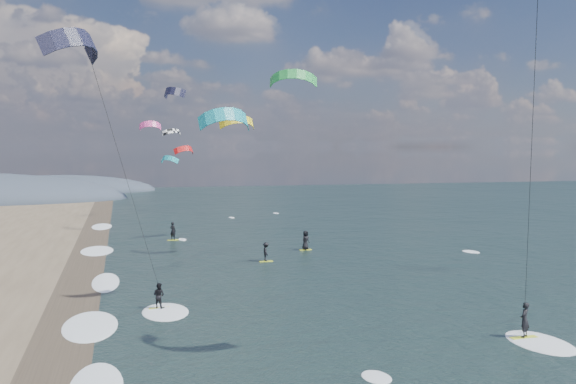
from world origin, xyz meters
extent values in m
cube|color=#382D23|center=(-12.00, 10.00, 0.00)|extent=(3.00, 240.00, 0.00)
ellipsoid|color=#3D4756|center=(-22.00, 120.00, 0.00)|extent=(40.00, 18.00, 7.00)
cube|color=#D0E127|center=(9.66, 7.45, 0.03)|extent=(1.39, 0.42, 0.06)
imported|color=black|center=(9.66, 7.45, 0.92)|extent=(0.74, 0.71, 1.71)
ellipsoid|color=white|center=(9.96, 6.65, 0.00)|extent=(2.60, 4.20, 0.12)
cylinder|color=black|center=(7.66, 4.45, 9.30)|extent=(0.02, 0.02, 17.56)
cube|color=#D0E127|center=(-7.16, 17.71, 0.03)|extent=(1.15, 0.35, 0.05)
imported|color=black|center=(-7.16, 17.71, 0.78)|extent=(0.90, 0.87, 1.46)
ellipsoid|color=white|center=(-6.86, 16.91, 0.00)|extent=(2.60, 4.20, 0.12)
cylinder|color=black|center=(-8.91, 14.71, 7.76)|extent=(0.02, 0.02, 14.67)
cube|color=#D0E127|center=(2.10, 30.95, 0.03)|extent=(1.10, 0.35, 0.05)
imported|color=black|center=(2.10, 30.95, 0.81)|extent=(0.64, 1.03, 1.53)
cube|color=#D0E127|center=(6.84, 35.77, 0.03)|extent=(1.10, 0.35, 0.05)
imported|color=black|center=(6.84, 35.77, 0.90)|extent=(0.99, 0.92, 1.71)
cube|color=#D0E127|center=(-4.24, 44.92, 0.03)|extent=(1.10, 0.35, 0.05)
imported|color=black|center=(-4.24, 44.92, 0.94)|extent=(0.77, 0.75, 1.79)
ellipsoid|color=white|center=(-10.80, 15.00, 0.00)|extent=(2.40, 5.40, 0.11)
ellipsoid|color=white|center=(-10.80, 26.00, 0.00)|extent=(2.40, 5.40, 0.11)
ellipsoid|color=white|center=(-10.80, 40.00, 0.00)|extent=(2.40, 5.40, 0.11)
ellipsoid|color=white|center=(-10.80, 58.00, 0.00)|extent=(2.40, 5.40, 0.11)
camera|label=1|loc=(-9.14, -19.18, 9.27)|focal=40.00mm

